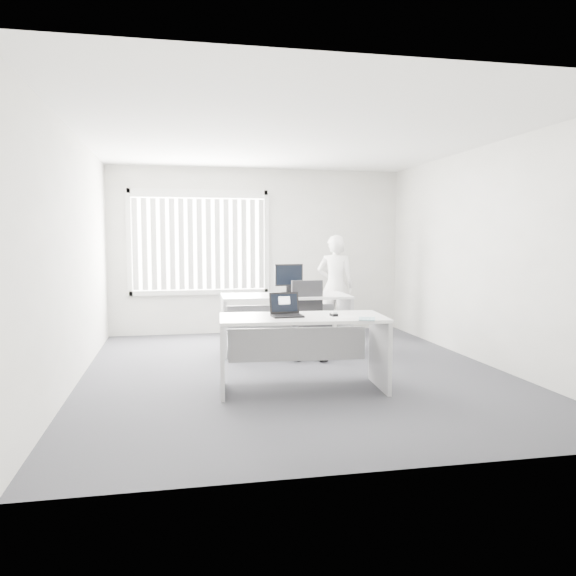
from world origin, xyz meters
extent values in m
plane|color=#414147|center=(0.00, 0.00, 0.00)|extent=(6.00, 6.00, 0.00)
cube|color=silver|center=(0.00, 3.00, 1.40)|extent=(5.00, 0.02, 2.80)
cube|color=silver|center=(0.00, -3.00, 1.40)|extent=(5.00, 0.02, 2.80)
cube|color=silver|center=(-2.50, 0.00, 1.40)|extent=(0.02, 6.00, 2.80)
cube|color=silver|center=(2.50, 0.00, 1.40)|extent=(0.02, 6.00, 2.80)
cube|color=silver|center=(0.00, 0.00, 2.80)|extent=(5.00, 6.00, 0.02)
cube|color=silver|center=(-1.00, 2.96, 1.55)|extent=(2.32, 0.06, 1.76)
cube|color=white|center=(-0.09, -0.83, 0.78)|extent=(1.80, 0.95, 0.03)
cube|color=#ABABAD|center=(-0.94, -0.76, 0.38)|extent=(0.10, 0.75, 0.76)
cube|color=#ABABAD|center=(0.75, -0.89, 0.38)|extent=(0.10, 0.75, 0.76)
cube|color=white|center=(0.12, 1.20, 0.80)|extent=(1.82, 0.90, 0.03)
cube|color=#ABABAD|center=(-0.75, 1.23, 0.39)|extent=(0.07, 0.77, 0.78)
cube|color=#ABABAD|center=(0.99, 1.17, 0.39)|extent=(0.07, 0.77, 0.78)
cylinder|color=black|center=(0.37, 0.69, 0.04)|extent=(0.61, 0.61, 0.08)
cylinder|color=black|center=(0.37, 0.69, 0.23)|extent=(0.07, 0.07, 0.45)
cube|color=black|center=(0.37, 0.69, 0.45)|extent=(0.47, 0.47, 0.07)
cube|color=black|center=(0.37, 0.89, 0.77)|extent=(0.44, 0.07, 0.54)
imported|color=white|center=(1.19, 2.32, 0.84)|extent=(0.72, 0.62, 1.68)
cube|color=white|center=(0.29, -0.98, 0.79)|extent=(0.35, 0.30, 0.00)
cube|color=silver|center=(0.50, -1.20, 0.80)|extent=(0.23, 0.27, 0.01)
cube|color=black|center=(0.23, 0.99, 0.83)|extent=(0.51, 0.23, 0.02)
camera|label=1|loc=(-1.40, -6.56, 1.61)|focal=35.00mm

